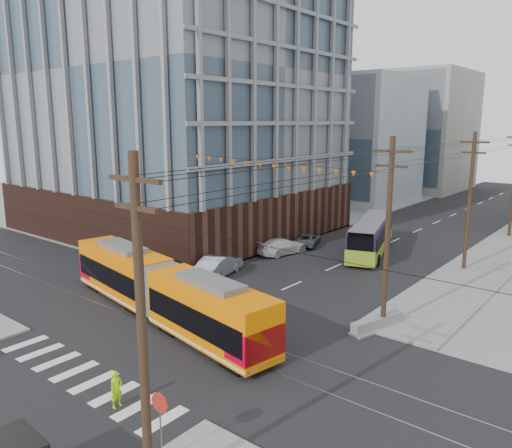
# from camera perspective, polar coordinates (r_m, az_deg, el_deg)

# --- Properties ---
(ground) EXTENTS (160.00, 160.00, 0.00)m
(ground) POSITION_cam_1_polar(r_m,az_deg,el_deg) (27.29, -13.57, -14.26)
(ground) COLOR slate
(office_building) EXTENTS (30.00, 25.00, 28.60)m
(office_building) POSITION_cam_1_polar(r_m,az_deg,el_deg) (56.28, -9.30, 14.11)
(office_building) COLOR #381E16
(office_building) RESTS_ON ground
(bg_bldg_nw_near) EXTENTS (18.00, 16.00, 18.00)m
(bg_bldg_nw_near) POSITION_cam_1_polar(r_m,az_deg,el_deg) (76.14, 10.21, 9.42)
(bg_bldg_nw_near) COLOR #8C99A5
(bg_bldg_nw_near) RESTS_ON ground
(bg_bldg_nw_far) EXTENTS (16.00, 18.00, 20.00)m
(bg_bldg_nw_far) POSITION_cam_1_polar(r_m,az_deg,el_deg) (92.98, 17.97, 10.04)
(bg_bldg_nw_far) COLOR gray
(bg_bldg_nw_far) RESTS_ON ground
(utility_pole_near) EXTENTS (0.30, 0.30, 11.00)m
(utility_pole_near) POSITION_cam_1_polar(r_m,az_deg,el_deg) (15.54, -12.87, -12.51)
(utility_pole_near) COLOR black
(utility_pole_near) RESTS_ON ground
(streetcar) EXTENTS (18.77, 5.71, 3.58)m
(streetcar) POSITION_cam_1_polar(r_m,az_deg,el_deg) (30.80, -10.69, -7.46)
(streetcar) COLOR orange
(streetcar) RESTS_ON ground
(city_bus) EXTENTS (5.76, 11.55, 3.21)m
(city_bus) POSITION_cam_1_polar(r_m,az_deg,el_deg) (46.17, 13.00, -1.35)
(city_bus) COLOR black
(city_bus) RESTS_ON ground
(parked_car_silver) EXTENTS (2.91, 5.31, 1.66)m
(parked_car_silver) POSITION_cam_1_polar(r_m,az_deg,el_deg) (38.84, -4.27, -4.73)
(parked_car_silver) COLOR #9CA4B7
(parked_car_silver) RESTS_ON ground
(parked_car_white) EXTENTS (2.92, 5.25, 1.44)m
(parked_car_white) POSITION_cam_1_polar(r_m,az_deg,el_deg) (45.02, 3.01, -2.55)
(parked_car_white) COLOR silver
(parked_car_white) RESTS_ON ground
(parked_car_grey) EXTENTS (3.47, 4.80, 1.21)m
(parked_car_grey) POSITION_cam_1_polar(r_m,az_deg,el_deg) (48.34, 5.94, -1.74)
(parked_car_grey) COLOR #4E565C
(parked_car_grey) RESTS_ON ground
(pedestrian) EXTENTS (0.42, 0.61, 1.62)m
(pedestrian) POSITION_cam_1_polar(r_m,az_deg,el_deg) (22.70, -15.67, -17.71)
(pedestrian) COLOR #ADFF09
(pedestrian) RESTS_ON ground
(stop_sign) EXTENTS (0.83, 0.83, 2.54)m
(stop_sign) POSITION_cam_1_polar(r_m,az_deg,el_deg) (18.99, -10.83, -22.19)
(stop_sign) COLOR #B12518
(stop_sign) RESTS_ON ground
(jersey_barrier) EXTENTS (1.89, 3.89, 0.76)m
(jersey_barrier) POSITION_cam_1_polar(r_m,az_deg,el_deg) (30.06, 13.70, -10.96)
(jersey_barrier) COLOR gray
(jersey_barrier) RESTS_ON ground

